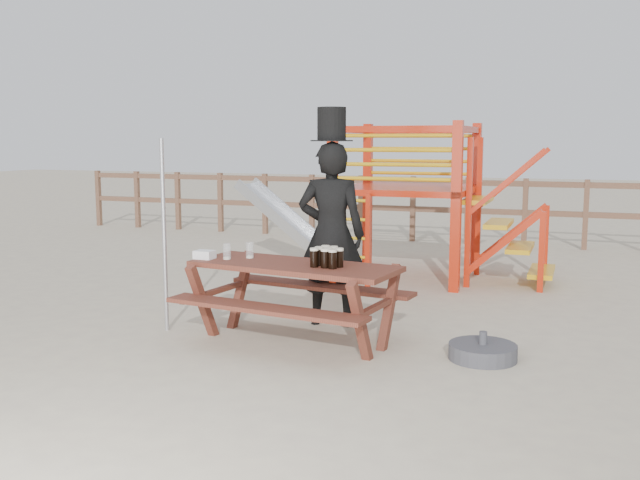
# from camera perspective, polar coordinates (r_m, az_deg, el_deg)

# --- Properties ---
(ground) EXTENTS (60.00, 60.00, 0.00)m
(ground) POSITION_cam_1_polar(r_m,az_deg,el_deg) (6.64, -2.19, -8.32)
(ground) COLOR #C1B496
(ground) RESTS_ON ground
(back_fence) EXTENTS (15.09, 0.09, 1.20)m
(back_fence) POSITION_cam_1_polar(r_m,az_deg,el_deg) (13.16, 9.57, 2.99)
(back_fence) COLOR brown
(back_fence) RESTS_ON ground
(playground_fort) EXTENTS (4.71, 1.84, 2.10)m
(playground_fort) POSITION_cam_1_polar(r_m,az_deg,el_deg) (9.78, 6.54, 3.31)
(playground_fort) COLOR red
(playground_fort) RESTS_ON ground
(picnic_table) EXTENTS (2.08, 1.57, 0.74)m
(picnic_table) POSITION_cam_1_polar(r_m,az_deg,el_deg) (6.59, -2.07, -4.25)
(picnic_table) COLOR maroon
(picnic_table) RESTS_ON ground
(man_with_hat) EXTENTS (0.74, 0.55, 2.19)m
(man_with_hat) POSITION_cam_1_polar(r_m,az_deg,el_deg) (7.15, 0.92, 0.88)
(man_with_hat) COLOR black
(man_with_hat) RESTS_ON ground
(metal_pole) EXTENTS (0.04, 0.04, 1.88)m
(metal_pole) POSITION_cam_1_polar(r_m,az_deg,el_deg) (7.08, -12.36, 0.31)
(metal_pole) COLOR #B2B2B7
(metal_pole) RESTS_ON ground
(parasol_base) EXTENTS (0.58, 0.58, 0.25)m
(parasol_base) POSITION_cam_1_polar(r_m,az_deg,el_deg) (6.33, 12.88, -8.71)
(parasol_base) COLOR #3D3D43
(parasol_base) RESTS_ON ground
(paper_bag) EXTENTS (0.18, 0.15, 0.08)m
(paper_bag) POSITION_cam_1_polar(r_m,az_deg,el_deg) (6.88, -9.22, -1.16)
(paper_bag) COLOR white
(paper_bag) RESTS_ON picnic_table
(stout_pints) EXTENTS (0.29, 0.28, 0.17)m
(stout_pints) POSITION_cam_1_polar(r_m,az_deg,el_deg) (6.37, 0.58, -1.37)
(stout_pints) COLOR black
(stout_pints) RESTS_ON picnic_table
(empty_glasses) EXTENTS (0.25, 0.22, 0.15)m
(empty_glasses) POSITION_cam_1_polar(r_m,az_deg,el_deg) (6.84, -6.54, -0.92)
(empty_glasses) COLOR silver
(empty_glasses) RESTS_ON picnic_table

